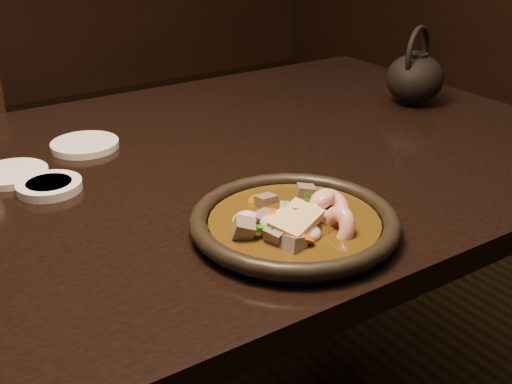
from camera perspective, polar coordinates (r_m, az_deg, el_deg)
table at (r=1.09m, az=-9.07°, el=-2.01°), size 1.60×0.90×0.75m
plate at (r=0.86m, az=3.42°, el=-2.76°), size 0.28×0.28×0.03m
stirfry at (r=0.85m, az=3.65°, el=-2.60°), size 0.18×0.17×0.06m
soy_dish at (r=1.03m, az=-17.90°, el=0.50°), size 0.10×0.10×0.01m
saucer_left at (r=1.10m, az=-20.84°, el=1.51°), size 0.11×0.11×0.01m
saucer_right at (r=1.18m, az=-14.97°, el=4.08°), size 0.12×0.12×0.01m
teapot at (r=1.42m, az=13.95°, el=9.99°), size 0.14×0.12×0.16m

